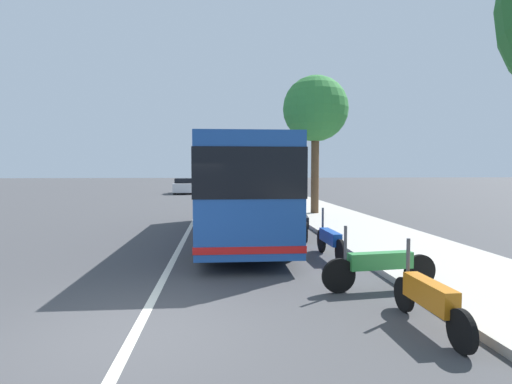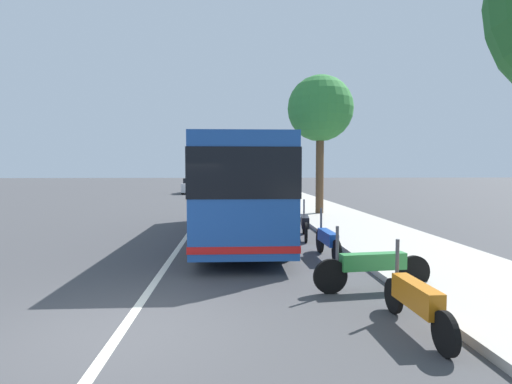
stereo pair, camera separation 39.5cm
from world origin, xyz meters
TOP-DOWN VIEW (x-y plane):
  - ground_plane at (0.00, 0.00)m, footprint 220.00×220.00m
  - sidewalk_curb at (10.00, -6.55)m, footprint 110.00×3.60m
  - lane_divider_line at (10.00, 0.00)m, footprint 110.00×0.16m
  - coach_bus at (8.05, -1.90)m, footprint 10.63×2.60m
  - motorcycle_mid_row at (-0.25, -4.26)m, footprint 2.10×0.27m
  - motorcycle_nearest_curb at (1.66, -4.30)m, footprint 0.39×2.37m
  - motorcycle_far_end at (4.48, -4.09)m, footprint 2.32×0.28m
  - motorcycle_angled at (7.73, -4.08)m, footprint 2.39×0.42m
  - car_ahead_same_lane at (44.98, -2.13)m, footprint 4.02×2.07m
  - car_far_distant at (34.05, 2.30)m, footprint 4.60×2.02m
  - car_side_street at (53.21, -1.99)m, footprint 4.03×2.02m
  - roadside_tree_mid_block at (14.28, -6.01)m, footprint 3.29×3.29m

SIDE VIEW (x-z plane):
  - ground_plane at x=0.00m, z-range 0.00..0.00m
  - lane_divider_line at x=10.00m, z-range 0.00..0.01m
  - sidewalk_curb at x=10.00m, z-range 0.00..0.14m
  - motorcycle_mid_row at x=-0.25m, z-range -0.16..1.07m
  - motorcycle_far_end at x=4.48m, z-range -0.16..1.12m
  - motorcycle_nearest_curb at x=1.66m, z-range -0.16..1.12m
  - motorcycle_angled at x=7.73m, z-range -0.15..1.13m
  - car_ahead_same_lane at x=44.98m, z-range -0.04..1.48m
  - car_far_distant at x=34.05m, z-range -0.03..1.47m
  - car_side_street at x=53.21m, z-range -0.03..1.48m
  - coach_bus at x=8.05m, z-range 0.25..3.45m
  - roadside_tree_mid_block at x=14.28m, z-range 1.82..8.87m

